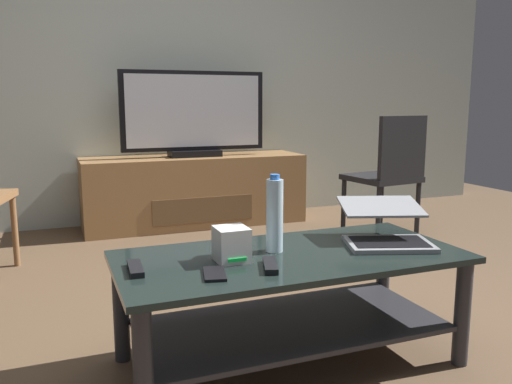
{
  "coord_description": "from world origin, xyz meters",
  "views": [
    {
      "loc": [
        -0.91,
        -2.01,
        0.99
      ],
      "look_at": [
        -0.04,
        0.19,
        0.58
      ],
      "focal_mm": 36.83,
      "sensor_mm": 36.0,
      "label": 1
    }
  ],
  "objects": [
    {
      "name": "router_box",
      "position": [
        -0.33,
        -0.31,
        0.49
      ],
      "size": [
        0.11,
        0.12,
        0.12
      ],
      "color": "white",
      "rests_on": "coffee_table"
    },
    {
      "name": "coffee_table",
      "position": [
        -0.1,
        -0.31,
        0.3
      ],
      "size": [
        1.29,
        0.6,
        0.43
      ],
      "color": "black",
      "rests_on": "ground"
    },
    {
      "name": "dining_chair",
      "position": [
        1.37,
        1.13,
        0.5
      ],
      "size": [
        0.5,
        0.5,
        0.89
      ],
      "color": "black",
      "rests_on": "ground"
    },
    {
      "name": "cell_phone",
      "position": [
        -0.43,
        -0.44,
        0.43
      ],
      "size": [
        0.1,
        0.15,
        0.01
      ],
      "primitive_type": "cube",
      "rotation": [
        0.0,
        0.0,
        -0.23
      ],
      "color": "black",
      "rests_on": "coffee_table"
    },
    {
      "name": "ground_plane",
      "position": [
        0.0,
        0.0,
        0.0
      ],
      "size": [
        7.68,
        7.68,
        0.0
      ],
      "primitive_type": "plane",
      "color": "brown"
    },
    {
      "name": "back_wall",
      "position": [
        0.0,
        2.39,
        1.4
      ],
      "size": [
        6.4,
        0.12,
        2.8
      ],
      "primitive_type": "cube",
      "color": "#A8B2A8",
      "rests_on": "ground"
    },
    {
      "name": "television",
      "position": [
        0.17,
        2.05,
        0.88
      ],
      "size": [
        1.15,
        0.2,
        0.67
      ],
      "color": "black",
      "rests_on": "media_cabinet"
    },
    {
      "name": "soundbar_remote",
      "position": [
        -0.67,
        -0.31,
        0.44
      ],
      "size": [
        0.05,
        0.16,
        0.02
      ],
      "primitive_type": "cube",
      "rotation": [
        0.0,
        0.0,
        -0.06
      ],
      "color": "black",
      "rests_on": "coffee_table"
    },
    {
      "name": "laptop",
      "position": [
        0.32,
        -0.3,
        0.49
      ],
      "size": [
        0.43,
        0.45,
        0.16
      ],
      "color": "gray",
      "rests_on": "coffee_table"
    },
    {
      "name": "media_cabinet",
      "position": [
        0.17,
        2.07,
        0.28
      ],
      "size": [
        1.76,
        0.51,
        0.56
      ],
      "color": "olive",
      "rests_on": "ground"
    },
    {
      "name": "tv_remote",
      "position": [
        -0.23,
        -0.44,
        0.44
      ],
      "size": [
        0.09,
        0.17,
        0.02
      ],
      "primitive_type": "cube",
      "rotation": [
        0.0,
        0.0,
        -0.34
      ],
      "color": "black",
      "rests_on": "coffee_table"
    },
    {
      "name": "water_bottle_near",
      "position": [
        -0.14,
        -0.26,
        0.57
      ],
      "size": [
        0.06,
        0.06,
        0.29
      ],
      "color": "silver",
      "rests_on": "coffee_table"
    }
  ]
}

